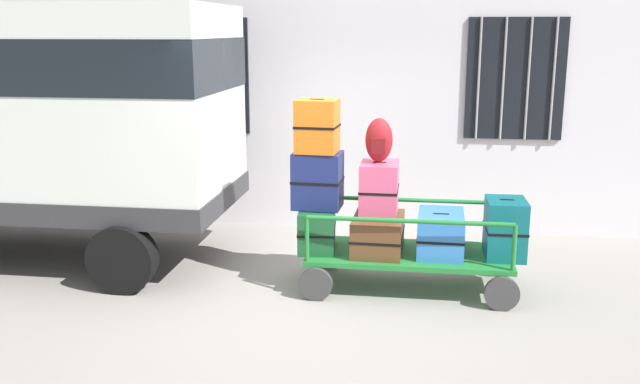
# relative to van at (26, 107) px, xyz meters

# --- Properties ---
(ground_plane) EXTENTS (40.00, 40.00, 0.00)m
(ground_plane) POSITION_rel_van_xyz_m (3.34, -0.79, -1.75)
(ground_plane) COLOR gray
(building_wall) EXTENTS (12.00, 0.38, 5.00)m
(building_wall) POSITION_rel_van_xyz_m (3.34, 1.88, 0.74)
(building_wall) COLOR silver
(building_wall) RESTS_ON ground
(van) EXTENTS (4.58, 2.05, 2.86)m
(van) POSITION_rel_van_xyz_m (0.00, 0.00, 0.00)
(van) COLOR silver
(van) RESTS_ON ground
(luggage_cart) EXTENTS (2.11, 1.02, 0.38)m
(luggage_cart) POSITION_rel_van_xyz_m (4.31, -0.42, -1.44)
(luggage_cart) COLOR #1E722D
(luggage_cart) RESTS_ON ground
(cart_railing) EXTENTS (2.01, 0.89, 0.47)m
(cart_railing) POSITION_rel_van_xyz_m (4.31, -0.42, -0.99)
(cart_railing) COLOR #1E722D
(cart_railing) RESTS_ON luggage_cart
(suitcase_left_bottom) EXTENTS (0.43, 0.61, 0.43)m
(suitcase_left_bottom) POSITION_rel_van_xyz_m (3.36, -0.44, -1.16)
(suitcase_left_bottom) COLOR #194C28
(suitcase_left_bottom) RESTS_ON luggage_cart
(suitcase_left_middle) EXTENTS (0.51, 0.43, 0.58)m
(suitcase_left_middle) POSITION_rel_van_xyz_m (3.36, -0.39, -0.65)
(suitcase_left_middle) COLOR navy
(suitcase_left_middle) RESTS_ON suitcase_left_bottom
(suitcase_left_top) EXTENTS (0.44, 0.40, 0.54)m
(suitcase_left_top) POSITION_rel_van_xyz_m (3.36, -0.42, -0.09)
(suitcase_left_top) COLOR orange
(suitcase_left_top) RESTS_ON suitcase_left_middle
(suitcase_midleft_bottom) EXTENTS (0.53, 0.74, 0.38)m
(suitcase_midleft_bottom) POSITION_rel_van_xyz_m (3.99, -0.44, -1.18)
(suitcase_midleft_bottom) COLOR brown
(suitcase_midleft_bottom) RESTS_ON luggage_cart
(suitcase_midleft_middle) EXTENTS (0.39, 0.51, 0.55)m
(suitcase_midleft_middle) POSITION_rel_van_xyz_m (3.99, -0.40, -0.72)
(suitcase_midleft_middle) COLOR #CC4C72
(suitcase_midleft_middle) RESTS_ON suitcase_midleft_bottom
(suitcase_center_bottom) EXTENTS (0.48, 0.72, 0.41)m
(suitcase_center_bottom) POSITION_rel_van_xyz_m (4.62, -0.39, -1.17)
(suitcase_center_bottom) COLOR #3372C6
(suitcase_center_bottom) RESTS_ON luggage_cart
(suitcase_midright_bottom) EXTENTS (0.40, 0.50, 0.59)m
(suitcase_midright_bottom) POSITION_rel_van_xyz_m (5.25, -0.43, -1.08)
(suitcase_midright_bottom) COLOR #0F5960
(suitcase_midright_bottom) RESTS_ON luggage_cart
(backpack) EXTENTS (0.27, 0.22, 0.44)m
(backpack) POSITION_rel_van_xyz_m (3.98, -0.41, -0.23)
(backpack) COLOR maroon
(backpack) RESTS_ON suitcase_midleft_middle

